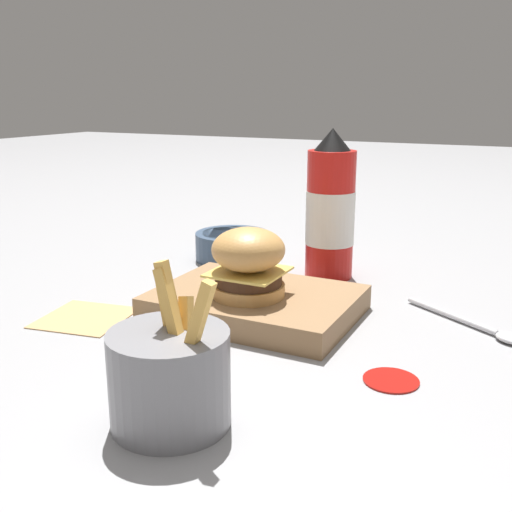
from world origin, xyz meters
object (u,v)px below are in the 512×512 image
ketchup_bottle (330,211)px  side_bowl (233,245)px  spoon (484,328)px  serving_board (256,303)px  fries_basket (170,376)px  burger (248,262)px

ketchup_bottle → side_bowl: size_ratio=1.78×
side_bowl → spoon: size_ratio=0.82×
serving_board → ketchup_bottle: bearing=82.8°
fries_basket → side_bowl: size_ratio=1.12×
burger → spoon: 0.31m
serving_board → side_bowl: side_bowl is taller
serving_board → ketchup_bottle: ketchup_bottle is taller
burger → spoon: bearing=18.1°
burger → ketchup_bottle: bearing=83.0°
burger → spoon: size_ratio=0.58×
serving_board → ketchup_bottle: 0.23m
serving_board → burger: size_ratio=2.74×
ketchup_bottle → burger: bearing=-97.0°
burger → fries_basket: bearing=-78.0°
burger → side_bowl: (-0.16, 0.26, -0.05)m
side_bowl → spoon: side_bowl is taller
serving_board → spoon: 0.30m
burger → fries_basket: 0.27m
burger → side_bowl: size_ratio=0.72×
burger → spoon: (0.29, 0.09, -0.07)m
burger → ketchup_bottle: ketchup_bottle is taller
ketchup_bottle → fries_basket: (0.03, -0.50, -0.06)m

